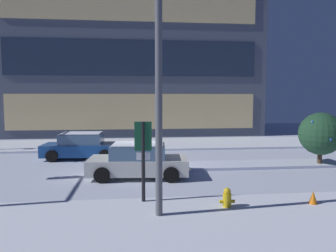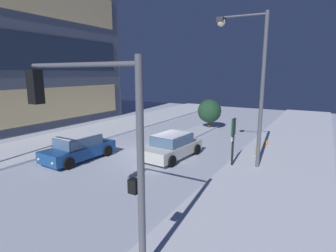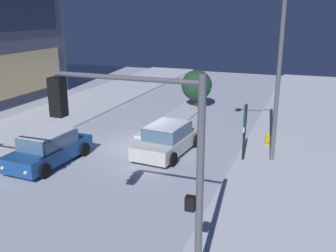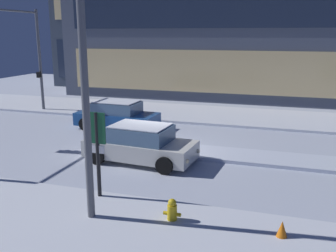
# 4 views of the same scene
# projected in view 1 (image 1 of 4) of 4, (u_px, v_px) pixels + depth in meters

# --- Properties ---
(ground) EXTENTS (52.00, 52.00, 0.00)m
(ground) POSITION_uv_depth(u_px,v_px,m) (144.00, 169.00, 15.63)
(ground) COLOR silver
(curb_strip_near) EXTENTS (52.00, 5.20, 0.14)m
(curb_strip_near) POSITION_uv_depth(u_px,v_px,m) (152.00, 233.00, 8.07)
(curb_strip_near) COLOR silver
(curb_strip_near) RESTS_ON ground
(curb_strip_far) EXTENTS (52.00, 5.20, 0.14)m
(curb_strip_far) POSITION_uv_depth(u_px,v_px,m) (141.00, 144.00, 23.17)
(curb_strip_far) COLOR silver
(curb_strip_far) RESTS_ON ground
(median_strip) EXTENTS (9.00, 1.80, 0.14)m
(median_strip) POSITION_uv_depth(u_px,v_px,m) (256.00, 165.00, 16.24)
(median_strip) COLOR silver
(median_strip) RESTS_ON ground
(office_tower_main) EXTENTS (23.64, 13.58, 22.83)m
(office_tower_main) POSITION_uv_depth(u_px,v_px,m) (133.00, 22.00, 33.17)
(office_tower_main) COLOR #4C5466
(office_tower_main) RESTS_ON ground
(office_tower_secondary) EXTENTS (13.02, 11.38, 15.96)m
(office_tower_secondary) POSITION_uv_depth(u_px,v_px,m) (49.00, 58.00, 35.77)
(office_tower_secondary) COLOR #384251
(office_tower_secondary) RESTS_ON ground
(car_near) EXTENTS (4.52, 2.36, 1.49)m
(car_near) POSITION_uv_depth(u_px,v_px,m) (138.00, 161.00, 13.91)
(car_near) COLOR silver
(car_near) RESTS_ON ground
(car_far) EXTENTS (4.48, 2.21, 1.49)m
(car_far) POSITION_uv_depth(u_px,v_px,m) (82.00, 146.00, 18.14)
(car_far) COLOR #19478C
(car_far) RESTS_ON ground
(street_lamp_arched) EXTENTS (0.57, 2.57, 8.08)m
(street_lamp_arched) POSITION_uv_depth(u_px,v_px,m) (155.00, 39.00, 9.27)
(street_lamp_arched) COLOR #565960
(street_lamp_arched) RESTS_ON ground
(fire_hydrant) EXTENTS (0.48, 0.26, 0.73)m
(fire_hydrant) POSITION_uv_depth(u_px,v_px,m) (227.00, 200.00, 9.76)
(fire_hydrant) COLOR gold
(fire_hydrant) RESTS_ON ground
(parking_info_sign) EXTENTS (0.55, 0.12, 2.74)m
(parking_info_sign) POSITION_uv_depth(u_px,v_px,m) (143.00, 152.00, 10.15)
(parking_info_sign) COLOR black
(parking_info_sign) RESTS_ON ground
(decorated_tree_median) EXTENTS (2.16, 2.20, 2.75)m
(decorated_tree_median) POSITION_uv_depth(u_px,v_px,m) (321.00, 134.00, 16.07)
(decorated_tree_median) COLOR #473323
(decorated_tree_median) RESTS_ON ground
(construction_cone) EXTENTS (0.36, 0.36, 0.55)m
(construction_cone) POSITION_uv_depth(u_px,v_px,m) (313.00, 200.00, 10.05)
(construction_cone) COLOR orange
(construction_cone) RESTS_ON ground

